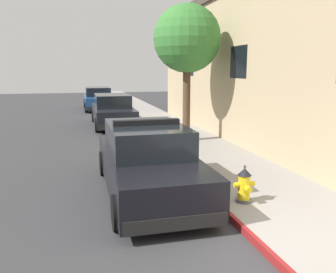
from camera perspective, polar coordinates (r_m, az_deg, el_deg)
The scene contains 9 objects.
ground_plane at distance 14.89m, azimuth -21.63°, elevation -1.11°, with size 27.64×60.00×0.20m, color #353538.
sidewalk_pavement at distance 15.27m, azimuth 1.21°, elevation 0.58°, with size 2.69×60.00×0.14m, color gray.
curb_painted_edge at distance 14.97m, azimuth -3.89°, elevation 0.35°, with size 0.08×60.00×0.14m, color maroon.
storefront_building at distance 13.83m, azimuth 21.11°, elevation 10.77°, with size 5.38×19.80×5.86m.
police_cruiser at distance 7.95m, azimuth -3.35°, elevation -4.00°, with size 1.94×4.84×1.68m.
parked_car_silver_ahead at distance 17.79m, azimuth -8.94°, elevation 4.09°, with size 1.94×4.84×1.56m.
parked_car_dark_far at distance 25.39m, azimuth -11.26°, elevation 5.97°, with size 1.94×4.84×1.56m.
fire_hydrant at distance 7.28m, azimuth 12.25°, elevation -7.73°, with size 0.44×0.40×0.76m.
street_tree at distance 13.12m, azimuth 3.11°, elevation 15.42°, with size 2.44×2.44×4.95m.
Camera 1 is at (-2.69, -4.48, 2.77)m, focal length 37.63 mm.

